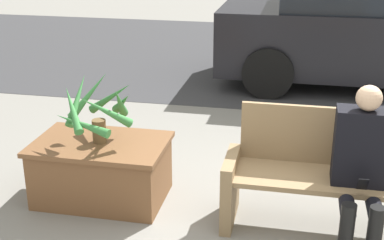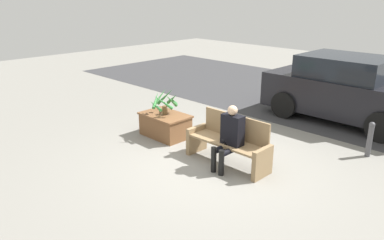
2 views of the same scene
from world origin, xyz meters
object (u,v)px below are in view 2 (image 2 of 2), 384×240
object	(u,v)px
bench	(229,142)
bollard_post	(370,138)
parked_car	(346,90)
planter_box	(165,124)
potted_plant	(165,101)
person_seated	(230,135)

from	to	relation	value
bench	bollard_post	size ratio (longest dim) A/B	2.34
parked_car	bollard_post	bearing A→B (deg)	-53.89
bench	planter_box	size ratio (longest dim) A/B	1.53
planter_box	potted_plant	xyz separation A→B (m)	(0.00, -0.00, 0.55)
planter_box	potted_plant	bearing A→B (deg)	-68.71
person_seated	planter_box	bearing A→B (deg)	173.02
bench	person_seated	xyz separation A→B (m)	(0.15, -0.19, 0.24)
potted_plant	parked_car	xyz separation A→B (m)	(2.39, 4.00, -0.02)
person_seated	planter_box	world-z (taller)	person_seated
planter_box	parked_car	distance (m)	4.69
potted_plant	person_seated	bearing A→B (deg)	-6.89
planter_box	parked_car	size ratio (longest dim) A/B	0.28
bench	planter_box	bearing A→B (deg)	177.92
person_seated	potted_plant	bearing A→B (deg)	173.11
planter_box	bollard_post	xyz separation A→B (m)	(3.75, 2.14, 0.10)
planter_box	parked_car	world-z (taller)	parked_car
bench	person_seated	world-z (taller)	person_seated
planter_box	bollard_post	world-z (taller)	bollard_post
planter_box	potted_plant	size ratio (longest dim) A/B	1.69
parked_car	bench	bearing A→B (deg)	-96.28
potted_plant	parked_car	distance (m)	4.66
bench	person_seated	bearing A→B (deg)	-51.63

